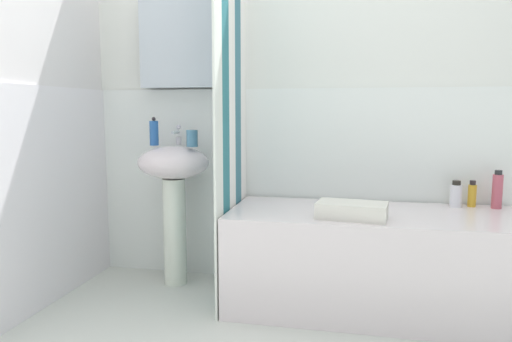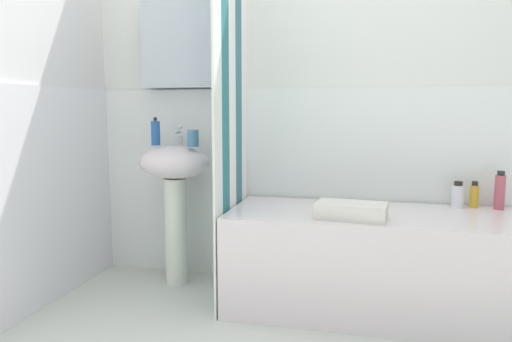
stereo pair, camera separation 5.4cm
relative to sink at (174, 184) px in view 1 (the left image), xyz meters
name	(u,v)px [view 1 (the left image)]	position (x,y,z in m)	size (l,w,h in m)	color
wall_back_tiled	(330,98)	(0.91, 0.23, 0.51)	(3.60, 0.18, 2.40)	silver
wall_left_tiled	(1,100)	(-0.60, -0.69, 0.49)	(0.07, 1.81, 2.40)	silver
sink	(174,184)	(0.00, 0.00, 0.00)	(0.44, 0.34, 0.86)	silver
faucet	(178,135)	(0.00, 0.08, 0.29)	(0.03, 0.12, 0.12)	silver
soap_dispenser	(154,133)	(-0.12, 0.01, 0.31)	(0.05, 0.05, 0.17)	#2859A1
toothbrush_cup	(192,138)	(0.13, -0.03, 0.28)	(0.07, 0.07, 0.10)	teal
bathtub	(372,261)	(1.18, -0.14, -0.36)	(1.53, 0.65, 0.53)	silver
shower_curtain	(231,123)	(0.40, -0.14, 0.37)	(0.01, 0.65, 2.00)	white
lotion_bottle	(497,190)	(1.84, 0.11, 0.01)	(0.05, 0.05, 0.21)	#C05465
body_wash_bottle	(472,195)	(1.72, 0.13, -0.03)	(0.05, 0.05, 0.15)	gold
conditioner_bottle	(456,195)	(1.63, 0.10, -0.03)	(0.06, 0.06, 0.15)	white
towel_folded	(352,210)	(1.07, -0.31, -0.05)	(0.34, 0.20, 0.08)	silver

